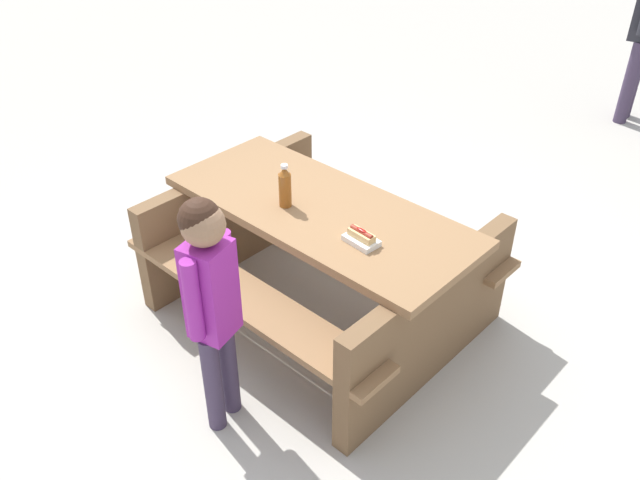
% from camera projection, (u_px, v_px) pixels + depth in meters
% --- Properties ---
extents(ground_plane, '(30.00, 30.00, 0.00)m').
position_uv_depth(ground_plane, '(320.00, 310.00, 4.07)').
color(ground_plane, '#B7B2A8').
rests_on(ground_plane, ground).
extents(picnic_table, '(2.01, 1.69, 0.75)m').
position_uv_depth(picnic_table, '(320.00, 251.00, 3.82)').
color(picnic_table, olive).
rests_on(picnic_table, ground).
extents(soda_bottle, '(0.07, 0.07, 0.25)m').
position_uv_depth(soda_bottle, '(285.00, 187.00, 3.59)').
color(soda_bottle, brown).
rests_on(soda_bottle, picnic_table).
extents(hotdog_tray, '(0.19, 0.13, 0.08)m').
position_uv_depth(hotdog_tray, '(361.00, 238.00, 3.34)').
color(hotdog_tray, white).
rests_on(hotdog_tray, picnic_table).
extents(child_in_coat, '(0.24, 0.29, 1.28)m').
position_uv_depth(child_in_coat, '(210.00, 290.00, 2.94)').
color(child_in_coat, '#3F334C').
rests_on(child_in_coat, ground).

